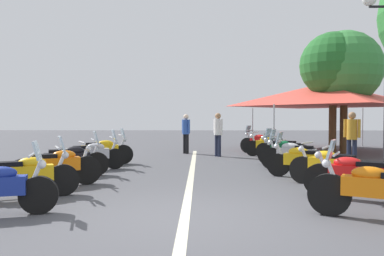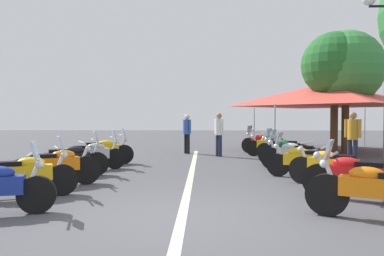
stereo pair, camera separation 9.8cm
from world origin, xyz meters
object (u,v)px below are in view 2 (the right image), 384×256
object	(u,v)px
motorcycle_right_row_1	(355,176)
motorcycle_right_row_6	(283,148)
bystander_0	(353,134)
motorcycle_right_row_4	(296,155)
motorcycle_right_row_8	(264,143)
motorcycle_left_row_3	(69,159)
motorcycle_left_row_4	(91,155)
motorcycle_left_row_5	(102,151)
bystander_1	(219,131)
roadside_tree_0	(335,66)
roadside_tree_1	(346,68)
event_tent	(328,94)
motorcycle_left_row_2	(56,166)
motorcycle_right_row_3	(304,161)
bystander_2	(187,131)
motorcycle_right_row_7	(271,146)
motorcycle_right_row_5	(287,151)
motorcycle_left_row_1	(23,175)
motorcycle_right_row_2	(332,167)
motorcycle_right_row_0	(378,190)

from	to	relation	value
motorcycle_right_row_1	motorcycle_right_row_6	bearing A→B (deg)	-60.65
motorcycle_right_row_6	bystander_0	bearing A→B (deg)	174.92
motorcycle_right_row_4	motorcycle_right_row_8	bearing A→B (deg)	-61.28
motorcycle_left_row_3	motorcycle_left_row_4	size ratio (longest dim) A/B	1.00
motorcycle_left_row_3	bystander_0	xyz separation A→B (m)	(2.34, -8.35, 0.57)
motorcycle_right_row_4	motorcycle_right_row_8	world-z (taller)	motorcycle_right_row_8
motorcycle_left_row_4	motorcycle_left_row_5	distance (m)	1.20
bystander_1	roadside_tree_0	distance (m)	5.96
motorcycle_left_row_4	roadside_tree_0	size ratio (longest dim) A/B	0.38
roadside_tree_0	roadside_tree_1	size ratio (longest dim) A/B	0.99
motorcycle_left_row_3	event_tent	size ratio (longest dim) A/B	0.31
motorcycle_left_row_2	motorcycle_right_row_3	distance (m)	6.11
motorcycle_left_row_4	motorcycle_right_row_6	bearing A→B (deg)	0.54
motorcycle_right_row_4	roadside_tree_0	xyz separation A→B (m)	(5.46, -2.98, 3.35)
motorcycle_right_row_3	bystander_2	distance (m)	7.39
motorcycle_left_row_5	roadside_tree_0	size ratio (longest dim) A/B	0.40
motorcycle_right_row_1	motorcycle_left_row_3	bearing A→B (deg)	7.00
motorcycle_left_row_2	motorcycle_left_row_3	world-z (taller)	motorcycle_left_row_3
bystander_2	event_tent	xyz separation A→B (m)	(1.37, -6.49, 1.64)
motorcycle_left_row_2	motorcycle_right_row_7	distance (m)	8.96
motorcycle_left_row_4	motorcycle_left_row_5	xyz separation A→B (m)	(1.20, 0.00, 0.01)
motorcycle_right_row_6	roadside_tree_1	size ratio (longest dim) A/B	0.34
motorcycle_left_row_2	motorcycle_right_row_4	world-z (taller)	motorcycle_right_row_4
motorcycle_right_row_5	motorcycle_right_row_6	world-z (taller)	motorcycle_right_row_5
motorcycle_left_row_1	motorcycle_right_row_2	world-z (taller)	motorcycle_left_row_1
motorcycle_right_row_6	motorcycle_right_row_3	bearing A→B (deg)	119.45
motorcycle_left_row_5	motorcycle_right_row_1	distance (m)	8.13
motorcycle_left_row_1	bystander_1	size ratio (longest dim) A/B	1.13
motorcycle_right_row_2	motorcycle_right_row_7	bearing A→B (deg)	-49.24
motorcycle_left_row_2	bystander_0	bearing A→B (deg)	-4.61
motorcycle_right_row_3	motorcycle_left_row_1	bearing A→B (deg)	51.31
motorcycle_left_row_2	roadside_tree_0	world-z (taller)	roadside_tree_0
event_tent	motorcycle_right_row_1	bearing A→B (deg)	164.67
bystander_0	roadside_tree_1	bearing A→B (deg)	-157.20
motorcycle_left_row_4	roadside_tree_1	bearing A→B (deg)	8.48
motorcycle_left_row_2	motorcycle_right_row_3	world-z (taller)	motorcycle_right_row_3
bystander_2	event_tent	world-z (taller)	event_tent
motorcycle_right_row_2	motorcycle_left_row_5	bearing A→B (deg)	7.71
motorcycle_right_row_1	bystander_1	bearing A→B (deg)	-44.96
motorcycle_right_row_0	motorcycle_right_row_1	size ratio (longest dim) A/B	1.10
motorcycle_right_row_3	motorcycle_right_row_5	bearing A→B (deg)	-64.72
motorcycle_right_row_6	motorcycle_right_row_7	xyz separation A→B (m)	(1.37, 0.18, 0.00)
motorcycle_right_row_7	roadside_tree_1	size ratio (longest dim) A/B	0.36
motorcycle_left_row_3	motorcycle_right_row_2	world-z (taller)	motorcycle_left_row_3
motorcycle_left_row_3	motorcycle_left_row_5	size ratio (longest dim) A/B	0.98
motorcycle_right_row_2	bystander_0	bearing A→B (deg)	-78.57
roadside_tree_0	motorcycle_left_row_2	bearing A→B (deg)	131.96
motorcycle_left_row_3	motorcycle_right_row_4	size ratio (longest dim) A/B	1.04
motorcycle_right_row_6	bystander_1	xyz separation A→B (m)	(1.51, 2.25, 0.58)
motorcycle_right_row_8	roadside_tree_1	bearing A→B (deg)	-138.50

